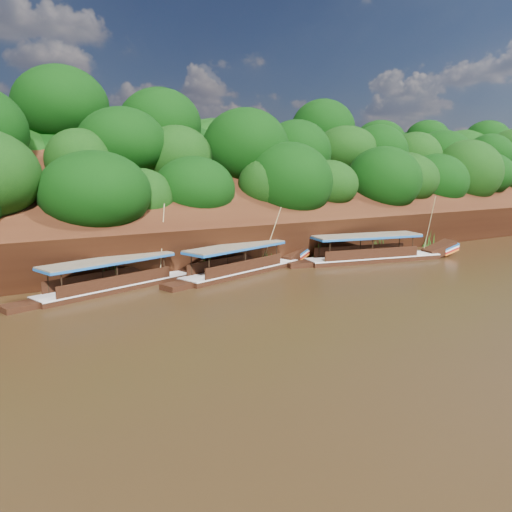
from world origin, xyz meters
The scene contains 6 objects.
ground centered at (0.00, 0.00, 0.00)m, with size 160.00×160.00×0.00m, color black.
riverbank centered at (-0.01, 22.73, 1.89)m, with size 120.00×30.06×19.40m.
boat_0 centered at (11.00, 6.30, 0.55)m, with size 15.14×5.06×6.27m.
boat_1 centered at (-1.77, 8.10, 0.53)m, with size 13.61×5.84×5.62m.
boat_2 centered at (-11.51, 8.13, 0.50)m, with size 14.03×5.85×6.09m.
reeds centered at (-2.19, 9.25, 0.87)m, with size 49.92×2.26×1.98m.
Camera 1 is at (-21.43, -25.81, 8.41)m, focal length 35.00 mm.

